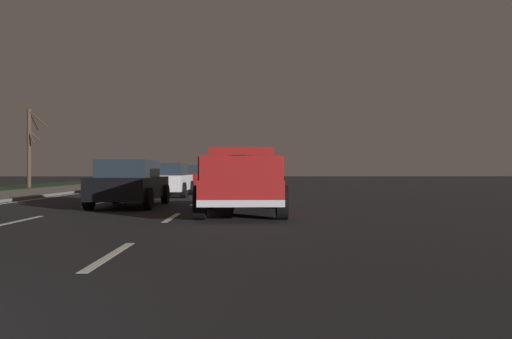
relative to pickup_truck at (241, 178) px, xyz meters
name	(u,v)px	position (x,y,z in m)	size (l,w,h in m)	color
ground	(186,191)	(15.49, 3.50, -0.98)	(144.00, 144.00, 0.00)	black
sidewalk_shoulder	(59,190)	(15.49, 10.95, -0.92)	(108.00, 4.00, 0.12)	slate
lane_markings	(146,189)	(18.69, 6.52, -0.98)	(108.22, 7.04, 0.01)	silver
pickup_truck	(241,178)	(0.00, 0.00, 0.00)	(5.44, 2.32, 1.87)	maroon
sedan_black	(130,183)	(2.62, 3.74, -0.20)	(4.42, 2.05, 1.54)	black
sedan_silver	(152,176)	(22.28, 6.82, -0.20)	(4.45, 2.11, 1.54)	#B2B5BA
sedan_white	(168,179)	(9.32, 3.56, -0.20)	(4.40, 2.02, 1.54)	silver
sedan_red	(192,177)	(18.48, 3.48, -0.20)	(4.41, 2.03, 1.54)	maroon
bare_tree_far	(30,146)	(21.21, 15.18, 1.95)	(1.21, 1.50, 5.52)	#423323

